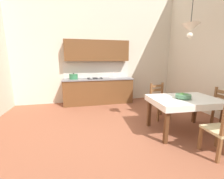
# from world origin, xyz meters

# --- Properties ---
(ground_plane) EXTENTS (6.36, 6.16, 0.10)m
(ground_plane) POSITION_xyz_m (0.00, 0.00, -0.05)
(ground_plane) COLOR #99563D
(wall_back) EXTENTS (6.36, 0.12, 4.15)m
(wall_back) POSITION_xyz_m (0.00, 2.84, 2.08)
(wall_back) COLOR silver
(wall_back) RESTS_ON ground_plane
(kitchen_cabinetry) EXTENTS (2.43, 0.63, 2.20)m
(kitchen_cabinetry) POSITION_xyz_m (-0.05, 2.51, 0.86)
(kitchen_cabinetry) COLOR brown
(kitchen_cabinetry) RESTS_ON ground_plane
(dining_table) EXTENTS (1.44, 1.01, 0.75)m
(dining_table) POSITION_xyz_m (1.44, -0.06, 0.63)
(dining_table) COLOR #56331C
(dining_table) RESTS_ON ground_plane
(dining_chair_camera_side) EXTENTS (0.43, 0.43, 0.93)m
(dining_chair_camera_side) POSITION_xyz_m (1.48, -0.93, 0.44)
(dining_chair_camera_side) COLOR #D1BC89
(dining_chair_camera_side) RESTS_ON ground_plane
(dining_chair_kitchen_side) EXTENTS (0.46, 0.46, 0.93)m
(dining_chair_kitchen_side) POSITION_xyz_m (1.36, 0.76, 0.44)
(dining_chair_kitchen_side) COLOR #D1BC89
(dining_chair_kitchen_side) RESTS_ON ground_plane
(fruit_bowl) EXTENTS (0.30, 0.30, 0.12)m
(fruit_bowl) POSITION_xyz_m (1.37, -0.10, 0.81)
(fruit_bowl) COLOR #4C7F5B
(fruit_bowl) RESTS_ON dining_table
(pendant_lamp) EXTENTS (0.32, 0.32, 0.80)m
(pendant_lamp) POSITION_xyz_m (1.38, -0.09, 2.13)
(pendant_lamp) COLOR black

